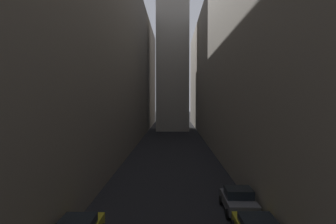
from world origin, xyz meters
name	(u,v)px	position (x,y,z in m)	size (l,w,h in m)	color
ground_plane	(172,149)	(0.00, 48.00, 0.00)	(264.00, 264.00, 0.00)	black
building_block_left	(88,60)	(-12.38, 50.00, 12.89)	(13.76, 108.00, 25.79)	#60594F
building_block_right	(251,65)	(11.57, 50.00, 12.19)	(12.15, 108.00, 24.37)	gray
parked_car_right_far	(239,200)	(4.40, 22.50, 0.75)	(2.06, 3.99, 1.49)	#4C4C51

